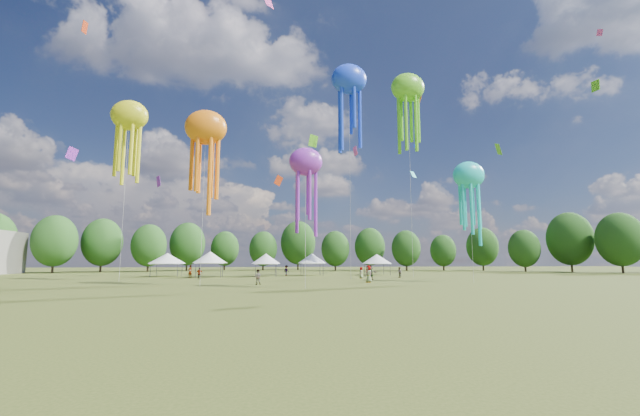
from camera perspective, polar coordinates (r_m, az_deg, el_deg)
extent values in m
plane|color=#384416|center=(13.55, 21.64, -17.50)|extent=(300.00, 300.00, 0.00)
imported|color=gray|center=(42.83, -8.84, -9.65)|extent=(0.78, 0.62, 1.57)
imported|color=gray|center=(57.83, 5.85, -9.09)|extent=(0.77, 0.91, 1.59)
imported|color=gray|center=(60.03, 11.19, -8.96)|extent=(0.75, 0.87, 1.53)
imported|color=gray|center=(68.38, -4.77, -8.80)|extent=(1.25, 1.20, 1.71)
imported|color=gray|center=(57.12, -16.73, -8.87)|extent=(0.91, 0.39, 1.54)
imported|color=gray|center=(53.59, 7.19, -9.08)|extent=(1.76, 0.77, 1.84)
imported|color=gray|center=(61.62, -17.91, -8.55)|extent=(0.76, 0.81, 1.86)
imported|color=gray|center=(47.05, 6.88, -9.26)|extent=(0.98, 1.12, 1.93)
cylinder|color=#47474C|center=(67.23, -22.91, -8.17)|extent=(0.08, 0.08, 1.93)
cylinder|color=#47474C|center=(71.11, -22.14, -8.14)|extent=(0.08, 0.08, 1.93)
cylinder|color=#47474C|center=(66.41, -19.53, -8.35)|extent=(0.08, 0.08, 1.93)
cylinder|color=#47474C|center=(70.33, -18.95, -8.30)|extent=(0.08, 0.08, 1.93)
cube|color=white|center=(68.73, -20.84, -7.40)|extent=(4.38, 4.38, 0.10)
cone|color=white|center=(68.72, -20.81, -6.67)|extent=(5.69, 5.69, 1.65)
cylinder|color=#47474C|center=(62.13, -17.19, -8.49)|extent=(0.08, 0.08, 2.03)
cylinder|color=#47474C|center=(65.66, -16.75, -8.43)|extent=(0.08, 0.08, 2.03)
cylinder|color=#47474C|center=(61.74, -13.88, -8.61)|extent=(0.08, 0.08, 2.03)
cylinder|color=#47474C|center=(65.29, -13.62, -8.54)|extent=(0.08, 0.08, 2.03)
cube|color=white|center=(63.66, -15.33, -7.56)|extent=(3.96, 3.96, 0.10)
cone|color=white|center=(63.66, -15.30, -6.74)|extent=(5.15, 5.15, 1.74)
cylinder|color=#47474C|center=(64.45, -9.09, -8.74)|extent=(0.08, 0.08, 1.89)
cylinder|color=#47474C|center=(67.65, -9.09, -8.67)|extent=(0.08, 0.08, 1.89)
cylinder|color=#47474C|center=(64.53, -6.21, -8.78)|extent=(0.08, 0.08, 1.89)
cylinder|color=#47474C|center=(67.73, -6.35, -8.72)|extent=(0.08, 0.08, 1.89)
cube|color=white|center=(66.05, -7.67, -7.87)|extent=(3.60, 3.60, 0.10)
cone|color=white|center=(66.05, -7.66, -7.12)|extent=(4.68, 4.68, 1.62)
cylinder|color=#47474C|center=(67.05, -2.39, -8.75)|extent=(0.08, 0.08, 1.94)
cylinder|color=#47474C|center=(70.35, -2.71, -8.68)|extent=(0.08, 0.08, 1.94)
cylinder|color=#47474C|center=(67.52, 0.45, -8.74)|extent=(0.08, 0.08, 1.94)
cylinder|color=#47474C|center=(70.80, 0.00, -8.68)|extent=(0.08, 0.08, 1.94)
cube|color=white|center=(68.89, -1.16, -7.87)|extent=(3.72, 3.72, 0.10)
cone|color=white|center=(68.89, -1.16, -7.13)|extent=(4.84, 4.84, 1.67)
cylinder|color=#47474C|center=(69.84, 7.09, -8.67)|extent=(0.08, 0.08, 1.88)
cylinder|color=#47474C|center=(73.29, 6.31, -8.62)|extent=(0.08, 0.08, 1.88)
cylinder|color=#47474C|center=(70.92, 9.90, -8.60)|extent=(0.08, 0.08, 1.88)
cylinder|color=#47474C|center=(74.32, 9.00, -8.56)|extent=(0.08, 0.08, 1.88)
cube|color=white|center=(72.06, 8.06, -7.83)|extent=(3.98, 3.98, 0.10)
cone|color=white|center=(72.05, 8.05, -7.14)|extent=(5.18, 5.18, 1.61)
ellipsoid|color=orange|center=(43.98, -15.85, 10.92)|extent=(4.26, 2.98, 3.62)
cylinder|color=beige|center=(42.18, -16.24, 0.45)|extent=(0.03, 0.03, 16.14)
ellipsoid|color=#1B41F7|center=(61.04, 4.12, 17.73)|extent=(5.16, 3.61, 4.39)
cylinder|color=beige|center=(56.48, 4.26, 4.55)|extent=(0.03, 0.03, 28.44)
ellipsoid|color=#19D6D5|center=(50.98, 20.30, 4.39)|extent=(3.81, 2.66, 3.23)
cylinder|color=beige|center=(50.12, 20.62, -2.65)|extent=(0.03, 0.03, 12.54)
ellipsoid|color=yellow|center=(57.78, -25.36, 11.76)|extent=(4.54, 3.18, 3.86)
cylinder|color=beige|center=(55.37, -25.96, 1.52)|extent=(0.03, 0.03, 20.80)
ellipsoid|color=purple|center=(37.69, -2.02, 6.57)|extent=(3.11, 2.18, 2.65)
cylinder|color=beige|center=(36.71, -2.06, -2.26)|extent=(0.03, 0.03, 11.61)
ellipsoid|color=#68D723|center=(68.74, 12.31, 16.31)|extent=(5.43, 3.80, 4.62)
cylinder|color=beige|center=(64.22, 12.68, 3.96)|extent=(0.03, 0.03, 30.00)
cube|color=#68D723|center=(69.84, -0.97, 9.47)|extent=(1.80, 0.75, 2.20)
cube|color=#1B41F7|center=(83.89, 13.32, 8.57)|extent=(0.66, 0.25, 0.84)
cube|color=#E24299|center=(56.98, 5.02, 8.02)|extent=(0.52, 0.99, 1.32)
cube|color=#68D723|center=(60.95, 34.42, 14.08)|extent=(0.26, 1.04, 1.36)
cube|color=#E24299|center=(65.44, -7.39, 27.12)|extent=(1.84, 1.64, 2.37)
cube|color=purple|center=(79.75, -21.90, 3.53)|extent=(1.18, 1.35, 2.14)
cube|color=red|center=(52.47, -30.34, 21.22)|extent=(0.37, 1.14, 1.34)
cube|color=orange|center=(73.42, 13.74, 14.72)|extent=(0.90, 1.63, 2.10)
cube|color=#68D723|center=(86.97, 23.93, 7.62)|extent=(1.16, 2.32, 2.61)
cube|color=#19D6D5|center=(90.94, 13.06, 4.64)|extent=(1.53, 1.43, 1.57)
cube|color=#E24299|center=(58.82, 34.84, 19.72)|extent=(0.57, 0.47, 0.82)
cube|color=purple|center=(77.36, -31.68, 6.56)|extent=(1.52, 1.37, 2.33)
cube|color=red|center=(55.92, -5.89, 3.89)|extent=(1.33, 0.58, 1.57)
cylinder|color=#38281C|center=(98.44, -33.62, -6.69)|extent=(0.44, 0.44, 3.36)
ellipsoid|color=#224B19|center=(98.52, -33.42, -3.89)|extent=(8.40, 8.40, 10.51)
cylinder|color=#38281C|center=(102.82, -28.62, -6.99)|extent=(0.44, 0.44, 3.41)
ellipsoid|color=#224B19|center=(102.90, -28.45, -4.27)|extent=(8.53, 8.53, 10.66)
cylinder|color=#38281C|center=(99.48, -23.19, -7.41)|extent=(0.44, 0.44, 3.07)
ellipsoid|color=#224B19|center=(99.54, -23.06, -4.88)|extent=(7.66, 7.66, 9.58)
cylinder|color=#38281C|center=(106.21, -18.35, -7.50)|extent=(0.44, 0.44, 3.43)
ellipsoid|color=#224B19|center=(106.29, -18.24, -4.84)|extent=(8.58, 8.58, 10.73)
cylinder|color=#38281C|center=(110.79, -13.38, -7.78)|extent=(0.44, 0.44, 2.95)
ellipsoid|color=#224B19|center=(110.83, -13.31, -5.60)|extent=(7.37, 7.37, 9.21)
cylinder|color=#38281C|center=(106.61, -8.08, -7.95)|extent=(0.44, 0.44, 2.89)
ellipsoid|color=#224B19|center=(106.65, -8.04, -5.71)|extent=(7.23, 7.23, 9.04)
cylinder|color=#38281C|center=(111.62, -3.14, -7.74)|extent=(0.44, 0.44, 3.84)
ellipsoid|color=#224B19|center=(111.73, -3.12, -4.91)|extent=(9.60, 9.60, 11.99)
cylinder|color=#38281C|center=(101.93, 2.19, -8.05)|extent=(0.44, 0.44, 2.84)
ellipsoid|color=#224B19|center=(101.97, 2.18, -5.76)|extent=(7.11, 7.11, 8.89)
cylinder|color=#38281C|center=(106.75, 7.10, -7.89)|extent=(0.44, 0.44, 3.16)
ellipsoid|color=#224B19|center=(106.81, 7.06, -5.45)|extent=(7.91, 7.91, 9.88)
cylinder|color=#38281C|center=(103.78, 12.15, -7.87)|extent=(0.44, 0.44, 2.88)
ellipsoid|color=#224B19|center=(103.82, 12.09, -5.59)|extent=(7.21, 7.21, 9.01)
cylinder|color=#38281C|center=(109.90, 17.10, -7.75)|extent=(0.44, 0.44, 2.63)
ellipsoid|color=#224B19|center=(109.93, 17.02, -5.78)|extent=(6.57, 6.57, 8.22)
cylinder|color=#38281C|center=(111.11, 22.10, -7.39)|extent=(0.44, 0.44, 3.13)
ellipsoid|color=#224B19|center=(111.16, 21.99, -5.08)|extent=(7.81, 7.81, 9.77)
cylinder|color=#38281C|center=(102.88, 27.06, -7.28)|extent=(0.44, 0.44, 2.72)
ellipsoid|color=#224B19|center=(102.91, 26.93, -5.11)|extent=(6.80, 6.80, 8.50)
cylinder|color=#38281C|center=(106.40, 32.05, -6.65)|extent=(0.44, 0.44, 3.81)
ellipsoid|color=#224B19|center=(106.51, 31.85, -3.71)|extent=(9.52, 9.52, 11.90)
cylinder|color=#38281C|center=(102.23, 36.96, -6.38)|extent=(0.44, 0.44, 3.51)
ellipsoid|color=#224B19|center=(102.32, 36.74, -3.57)|extent=(8.78, 8.78, 10.97)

